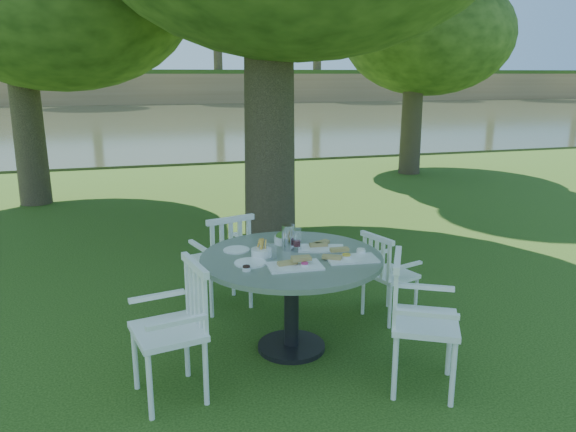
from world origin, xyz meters
name	(u,v)px	position (x,y,z in m)	size (l,w,h in m)	color
ground	(294,303)	(0.00, 0.00, 0.00)	(140.00, 140.00, 0.00)	#1A380B
table	(291,273)	(-0.30, -0.92, 0.67)	(1.46, 1.46, 0.81)	black
chair_ne	(384,270)	(0.69, -0.59, 0.48)	(0.50, 0.51, 0.82)	white
chair_nw	(226,255)	(-0.66, 0.04, 0.56)	(0.58, 0.56, 0.95)	white
chair_sw	(181,319)	(-1.23, -1.34, 0.57)	(0.55, 0.57, 0.97)	white
chair_se	(412,312)	(0.37, -1.70, 0.58)	(0.65, 0.66, 0.99)	white
tableware	(291,249)	(-0.28, -0.86, 0.85)	(1.14, 0.84, 0.21)	white
river	(156,121)	(0.00, 23.00, 0.00)	(100.00, 28.00, 0.12)	#2D331E
far_bank	(140,5)	(0.28, 41.12, 7.25)	(100.00, 18.00, 15.20)	olive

